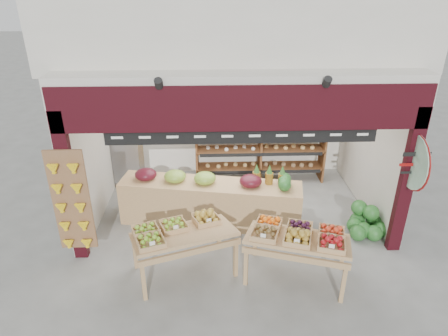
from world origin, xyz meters
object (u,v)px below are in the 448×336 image
refrigerator (127,145)px  display_table_right (298,236)px  display_table_left (176,232)px  mid_counter (210,201)px  back_shelving (261,135)px  watermelon_pile (367,223)px  cardboard_stack (190,206)px

refrigerator → display_table_right: (3.25, -3.55, -0.10)m
refrigerator → display_table_left: bearing=-78.7°
display_table_left → display_table_right: display_table_left is taller
mid_counter → display_table_right: (1.37, -1.65, 0.32)m
back_shelving → mid_counter: bearing=-123.8°
watermelon_pile → mid_counter: bearing=170.7°
back_shelving → refrigerator: back_shelving is taller
display_table_left → cardboard_stack: bearing=84.9°
display_table_left → display_table_right: bearing=-6.1°
cardboard_stack → display_table_left: (-0.15, -1.65, 0.53)m
back_shelving → display_table_left: (-1.72, -3.22, -0.37)m
refrigerator → display_table_right: bearing=-58.1°
back_shelving → display_table_right: bearing=-86.9°
watermelon_pile → display_table_right: bearing=-143.9°
display_table_left → watermelon_pile: bearing=15.3°
display_table_left → display_table_right: (1.90, -0.20, 0.02)m
mid_counter → display_table_right: 2.17m
back_shelving → display_table_right: 3.44m
display_table_left → back_shelving: bearing=61.8°
refrigerator → watermelon_pile: (4.85, -2.39, -0.69)m
cardboard_stack → display_table_left: bearing=-95.1°
watermelon_pile → refrigerator: bearing=153.8°
refrigerator → mid_counter: refrigerator is taller
mid_counter → watermelon_pile: bearing=-9.3°
back_shelving → display_table_left: back_shelving is taller
back_shelving → cardboard_stack: 2.40m
back_shelving → display_table_right: (0.18, -3.42, -0.35)m
mid_counter → display_table_left: mid_counter is taller
display_table_right → refrigerator: bearing=132.5°
back_shelving → mid_counter: (-1.18, -1.77, -0.67)m
cardboard_stack → watermelon_pile: (3.36, -0.69, -0.03)m
back_shelving → cardboard_stack: size_ratio=2.82×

